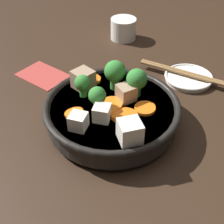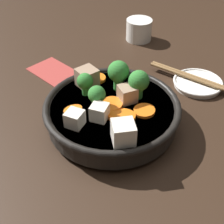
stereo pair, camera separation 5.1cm
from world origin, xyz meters
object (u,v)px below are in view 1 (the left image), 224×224
object	(u,v)px
stirfry_bowl	(112,110)
side_saucer	(188,78)
chopsticks_pair	(189,74)
tea_cup	(123,29)

from	to	relation	value
stirfry_bowl	side_saucer	world-z (taller)	stirfry_bowl
chopsticks_pair	stirfry_bowl	bearing A→B (deg)	-114.46
side_saucer	chopsticks_pair	xyz separation A→B (m)	(-0.00, -0.00, 0.01)
tea_cup	side_saucer	bearing A→B (deg)	-31.93
side_saucer	chopsticks_pair	world-z (taller)	chopsticks_pair
tea_cup	chopsticks_pair	world-z (taller)	tea_cup
stirfry_bowl	side_saucer	xyz separation A→B (m)	(0.09, 0.21, -0.03)
side_saucer	stirfry_bowl	bearing A→B (deg)	-114.46
side_saucer	chopsticks_pair	distance (m)	0.01
stirfry_bowl	chopsticks_pair	world-z (taller)	stirfry_bowl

